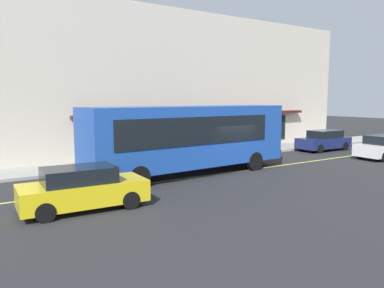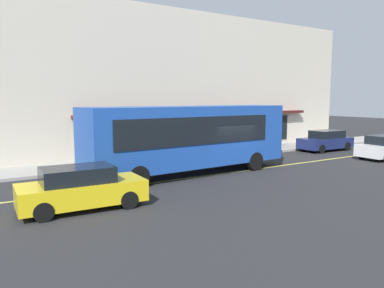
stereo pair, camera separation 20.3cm
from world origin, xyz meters
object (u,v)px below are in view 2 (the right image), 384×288
at_px(car_yellow, 81,188).
at_px(traffic_light, 229,119).
at_px(pedestrian_near_storefront, 264,135).
at_px(bus, 190,136).
at_px(car_navy, 326,141).

bearing_deg(car_yellow, traffic_light, 30.20).
bearing_deg(traffic_light, pedestrian_near_storefront, 10.58).
relative_size(traffic_light, pedestrian_near_storefront, 1.84).
height_order(bus, traffic_light, bus).
distance_m(car_yellow, pedestrian_near_storefront, 17.62).
xyz_separation_m(car_navy, car_yellow, (-19.67, -5.12, 0.00)).
relative_size(bus, car_navy, 2.60).
distance_m(bus, car_yellow, 7.24).
relative_size(traffic_light, car_yellow, 0.73).
bearing_deg(car_yellow, car_navy, 14.59).
height_order(car_yellow, pedestrian_near_storefront, pedestrian_near_storefront).
xyz_separation_m(bus, traffic_light, (5.53, 3.90, 0.55)).
relative_size(bus, car_yellow, 2.57).
bearing_deg(bus, traffic_light, 35.18).
relative_size(bus, pedestrian_near_storefront, 6.46).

